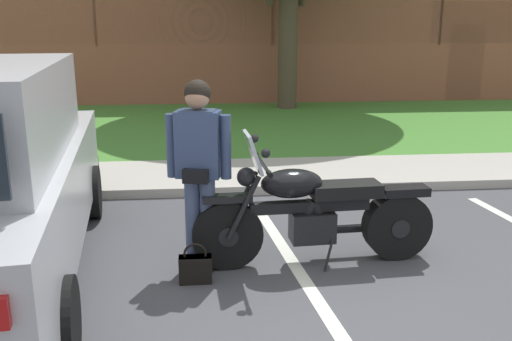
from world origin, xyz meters
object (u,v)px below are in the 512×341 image
at_px(hedge_center_left, 273,77).
at_px(handbag, 195,267).
at_px(rider_person, 199,162).
at_px(motorcycle, 323,212).
at_px(brick_building, 252,25).
at_px(hedge_left, 139,78).

bearing_deg(hedge_center_left, handbag, -100.44).
relative_size(handbag, hedge_center_left, 0.14).
relative_size(rider_person, handbag, 4.74).
bearing_deg(motorcycle, brick_building, 87.18).
xyz_separation_m(rider_person, hedge_center_left, (2.05, 11.07, -0.34)).
relative_size(motorcycle, rider_person, 1.32).
bearing_deg(hedge_center_left, motorcycle, -94.79).
bearing_deg(rider_person, brick_building, 83.23).
distance_m(handbag, brick_building, 16.67).
xyz_separation_m(handbag, hedge_center_left, (2.10, 11.38, 0.51)).
distance_m(hedge_left, hedge_center_left, 3.74).
relative_size(motorcycle, brick_building, 0.08).
bearing_deg(rider_person, motorcycle, -0.07).
bearing_deg(hedge_center_left, hedge_left, 180.00).
xyz_separation_m(motorcycle, handbag, (-1.17, -0.32, -0.34)).
relative_size(hedge_left, brick_building, 0.11).
xyz_separation_m(motorcycle, hedge_left, (-2.81, 11.07, 0.16)).
xyz_separation_m(rider_person, hedge_left, (-1.69, 11.07, -0.34)).
relative_size(rider_person, hedge_left, 0.59).
height_order(hedge_center_left, brick_building, brick_building).
bearing_deg(brick_building, motorcycle, -92.82).
bearing_deg(handbag, brick_building, 83.19).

